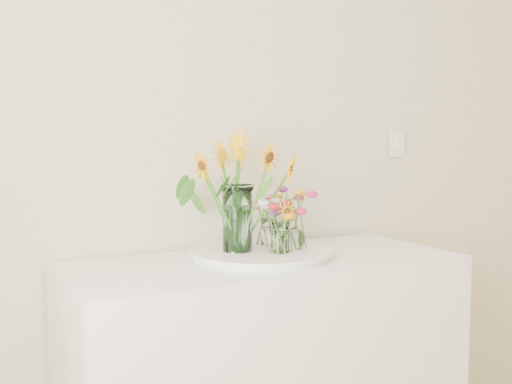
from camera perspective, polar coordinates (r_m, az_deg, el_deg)
counter at (r=2.42m, az=0.73°, el=-16.52°), size 1.40×0.60×0.90m
tray at (r=2.31m, az=0.43°, el=-5.59°), size 0.49×0.49×0.02m
mason_jar at (r=2.26m, az=-1.67°, el=-2.35°), size 0.11×0.11×0.24m
sunflower_bouquet at (r=2.25m, az=-1.68°, el=0.03°), size 0.61×0.61×0.43m
small_vase_a at (r=2.25m, az=2.18°, el=-4.10°), size 0.08×0.08×0.11m
wildflower_posy_a at (r=2.24m, az=2.18°, el=-2.97°), size 0.20×0.20×0.20m
small_vase_b at (r=2.32m, az=3.20°, el=-3.50°), size 0.13×0.13×0.14m
wildflower_posy_b at (r=2.31m, az=3.21°, el=-2.40°), size 0.21×0.21×0.23m
small_vase_c at (r=2.40m, az=1.15°, el=-3.58°), size 0.07×0.07×0.11m
wildflower_posy_c at (r=2.40m, az=1.16°, el=-2.52°), size 0.20×0.20×0.20m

